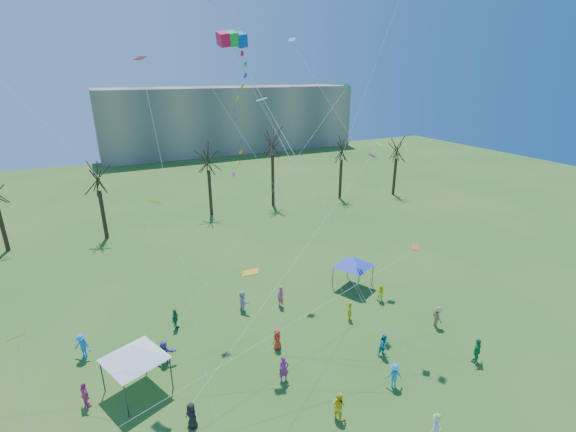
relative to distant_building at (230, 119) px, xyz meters
name	(u,v)px	position (x,y,z in m)	size (l,w,h in m)	color
distant_building	(230,119)	(0.00, 0.00, 0.00)	(60.00, 14.00, 15.00)	gray
bare_tree_row	(199,166)	(-19.41, -45.93, -0.33)	(67.59, 9.31, 11.68)	black
hero_kite_flyer	(436,430)	(-17.43, -84.78, -6.52)	(0.71, 0.47, 1.96)	white
big_box_kite	(244,117)	(-23.63, -74.58, 8.64)	(4.08, 6.42, 21.79)	#EA103D
canopy_tent_white	(133,352)	(-30.85, -73.95, -4.67)	(4.12, 4.12, 3.34)	#3F3F44
canopy_tent_blue	(354,262)	(-11.84, -69.27, -4.97)	(3.61, 3.61, 2.99)	#3F3F44
festival_crowd	(256,359)	(-23.71, -75.49, -6.64)	(26.52, 14.85, 1.86)	red
small_kites_aloft	(260,147)	(-21.54, -71.70, 6.41)	(29.12, 17.36, 31.82)	orange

